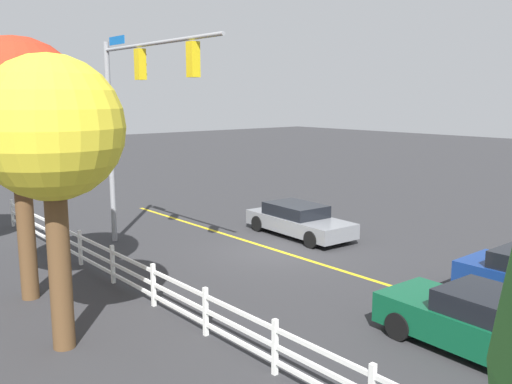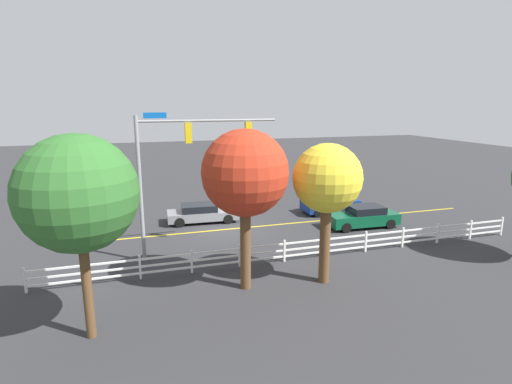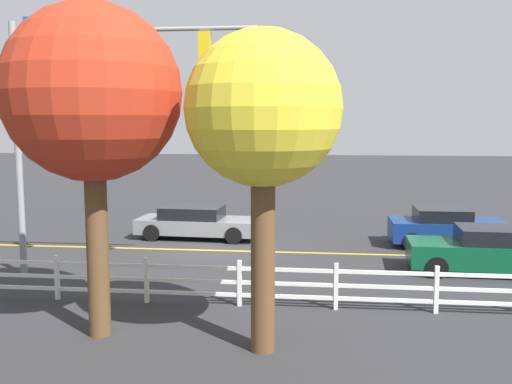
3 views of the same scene
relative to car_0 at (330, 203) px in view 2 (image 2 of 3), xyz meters
name	(u,v)px [view 2 (image 2 of 3)]	position (x,y,z in m)	size (l,w,h in m)	color
ground_plane	(224,230)	(8.34, 1.69, -0.69)	(120.00, 120.00, 0.00)	#2D2D30
lane_center_stripe	(282,224)	(4.34, 1.69, -0.69)	(28.00, 0.16, 0.01)	gold
signal_assembly	(179,158)	(11.40, 5.49, 4.56)	(7.14, 0.38, 7.49)	gray
car_0	(330,203)	(0.00, 0.00, 0.00)	(4.08, 1.98, 1.41)	navy
car_1	(202,213)	(9.39, -0.41, -0.07)	(4.79, 2.10, 1.25)	slate
car_2	(363,217)	(-0.47, 3.75, -0.01)	(4.66, 2.04, 1.40)	#0C4C2D
white_rail_fence	(306,248)	(5.34, 7.72, -0.09)	(26.10, 0.10, 1.15)	white
tree_0	(245,174)	(9.21, 10.00, 4.39)	(3.66, 3.66, 6.96)	brown
tree_1	(78,194)	(15.37, 12.07, 4.41)	(3.88, 3.88, 7.06)	brown
tree_3	(327,180)	(5.67, 10.44, 4.02)	(3.02, 3.02, 6.30)	brown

